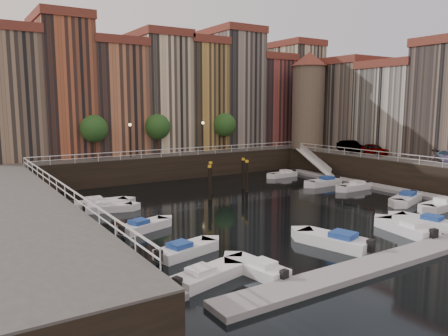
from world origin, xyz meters
TOP-DOWN VIEW (x-y plane):
  - ground at (0.00, 0.00)m, footprint 200.00×200.00m
  - quay_far at (0.00, 26.00)m, footprint 80.00×20.00m
  - quay_right at (28.00, -2.00)m, footprint 20.00×36.00m
  - dock_left at (-16.20, -1.00)m, footprint 2.00×28.00m
  - dock_right at (16.20, -1.00)m, footprint 2.00×28.00m
  - dock_near at (0.00, -17.00)m, footprint 30.00×2.00m
  - mountains at (1.72, 110.00)m, footprint 145.00×100.00m
  - far_terrace at (3.31, 23.50)m, footprint 48.70×10.30m
  - right_terrace at (26.50, 3.80)m, footprint 9.30×24.30m
  - corner_tower at (20.00, 14.50)m, footprint 5.20×5.20m
  - promenade_trees at (-1.33, 18.20)m, footprint 21.20×3.20m
  - street_lamps at (-1.00, 17.20)m, footprint 10.36×0.36m
  - railings at (0.00, 4.88)m, footprint 36.08×34.04m
  - gangway at (17.10, 10.00)m, footprint 2.78×8.32m
  - mooring_pilings at (0.34, 5.46)m, footprint 6.46×3.30m
  - boat_left_0 at (-13.36, -13.51)m, footprint 4.50×2.54m
  - boat_left_1 at (-12.43, -9.21)m, footprint 4.54×2.52m
  - boat_left_2 at (-12.54, -2.68)m, footprint 4.41×2.73m
  - boat_left_3 at (-12.92, 4.61)m, footprint 4.33×2.59m
  - boat_left_4 at (-13.23, 6.17)m, footprint 5.08×2.21m
  - boat_right_0 at (12.63, -10.79)m, footprint 4.88×2.16m
  - boat_right_1 at (12.35, -7.49)m, footprint 4.98×3.09m
  - boat_right_2 at (13.39, -0.28)m, footprint 4.44×1.65m
  - boat_right_3 at (12.40, 3.41)m, footprint 4.74×1.76m
  - boat_right_4 at (12.36, 10.73)m, footprint 4.16×1.61m
  - boat_near_0 at (-10.40, -14.10)m, footprint 2.06×4.24m
  - boat_near_1 at (-3.20, -13.10)m, footprint 3.10×5.33m
  - boat_near_2 at (3.50, -13.79)m, footprint 2.50×5.05m
  - boat_near_3 at (6.34, -13.42)m, footprint 2.33×4.69m
  - car_a at (20.90, 3.36)m, footprint 2.03×4.21m
  - car_b at (20.82, 7.05)m, footprint 2.84×4.88m

SIDE VIEW (x-z plane):
  - ground at x=0.00m, z-range 0.00..0.00m
  - dock_left at x=-16.20m, z-range 0.00..0.35m
  - dock_right at x=16.20m, z-range 0.00..0.35m
  - dock_near at x=0.00m, z-range 0.00..0.35m
  - boat_right_4 at x=12.36m, z-range -0.16..0.80m
  - boat_near_0 at x=-10.40m, z-range -0.16..0.80m
  - boat_left_3 at x=-12.92m, z-range -0.16..0.81m
  - boat_left_2 at x=-12.54m, z-range -0.16..0.83m
  - boat_left_0 at x=-13.36m, z-range -0.16..0.84m
  - boat_left_1 at x=-12.43m, z-range -0.17..0.85m
  - boat_right_2 at x=13.39m, z-range -0.17..0.85m
  - boat_near_3 at x=6.34m, z-range -0.17..0.88m
  - boat_right_3 at x=12.40m, z-range -0.18..0.91m
  - boat_right_0 at x=12.63m, z-range -0.18..0.92m
  - boat_right_1 at x=12.35m, z-range -0.18..0.94m
  - boat_near_2 at x=3.50m, z-range -0.18..0.95m
  - boat_left_4 at x=-13.23m, z-range -0.19..0.96m
  - boat_near_1 at x=-3.20m, z-range -0.19..1.00m
  - quay_far at x=0.00m, z-range 0.00..3.00m
  - quay_right at x=28.00m, z-range 0.00..3.00m
  - mooring_pilings at x=0.34m, z-range -0.24..3.54m
  - gangway at x=17.10m, z-range 0.05..3.78m
  - car_a at x=20.90m, z-range 3.00..4.39m
  - car_b at x=20.82m, z-range 3.00..4.52m
  - railings at x=0.00m, z-range 3.53..4.05m
  - street_lamps at x=-1.00m, z-range 3.81..7.99m
  - promenade_trees at x=-1.33m, z-range 3.98..9.18m
  - mountains at x=1.72m, z-range -1.08..16.92m
  - right_terrace at x=26.50m, z-range 2.56..16.56m
  - corner_tower at x=20.00m, z-range 3.29..17.09m
  - far_terrace at x=3.31m, z-range 2.20..19.70m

